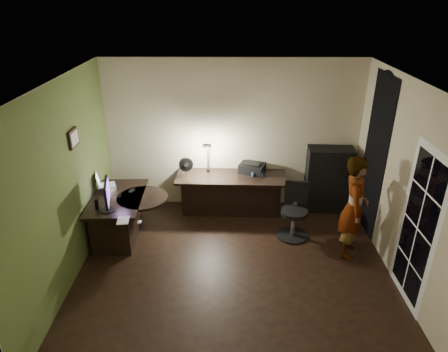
{
  "coord_description": "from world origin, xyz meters",
  "views": [
    {
      "loc": [
        -0.11,
        -4.71,
        3.71
      ],
      "look_at": [
        -0.15,
        1.05,
        1.0
      ],
      "focal_mm": 32.0,
      "sensor_mm": 36.0,
      "label": 1
    }
  ],
  "objects_px": {
    "desk_left": "(120,217)",
    "office_chair": "(294,212)",
    "desk_right": "(231,194)",
    "person": "(354,207)",
    "monitor": "(107,200)",
    "cabinet": "(328,179)"
  },
  "relations": [
    {
      "from": "office_chair",
      "to": "person",
      "type": "distance_m",
      "value": 0.96
    },
    {
      "from": "desk_right",
      "to": "cabinet",
      "type": "height_order",
      "value": "cabinet"
    },
    {
      "from": "desk_left",
      "to": "office_chair",
      "type": "distance_m",
      "value": 2.81
    },
    {
      "from": "desk_left",
      "to": "desk_right",
      "type": "height_order",
      "value": "desk_left"
    },
    {
      "from": "desk_left",
      "to": "office_chair",
      "type": "height_order",
      "value": "office_chair"
    },
    {
      "from": "cabinet",
      "to": "monitor",
      "type": "relative_size",
      "value": 2.32
    },
    {
      "from": "monitor",
      "to": "person",
      "type": "relative_size",
      "value": 0.32
    },
    {
      "from": "desk_left",
      "to": "desk_right",
      "type": "distance_m",
      "value": 1.98
    },
    {
      "from": "desk_right",
      "to": "office_chair",
      "type": "bearing_deg",
      "value": -35.83
    },
    {
      "from": "desk_left",
      "to": "person",
      "type": "bearing_deg",
      "value": -8.26
    },
    {
      "from": "desk_left",
      "to": "office_chair",
      "type": "bearing_deg",
      "value": -0.99
    },
    {
      "from": "office_chair",
      "to": "person",
      "type": "xyz_separation_m",
      "value": [
        0.78,
        -0.44,
        0.35
      ]
    },
    {
      "from": "person",
      "to": "desk_right",
      "type": "bearing_deg",
      "value": 68.93
    },
    {
      "from": "office_chair",
      "to": "person",
      "type": "height_order",
      "value": "person"
    },
    {
      "from": "cabinet",
      "to": "monitor",
      "type": "bearing_deg",
      "value": -155.25
    },
    {
      "from": "cabinet",
      "to": "monitor",
      "type": "xyz_separation_m",
      "value": [
        -3.58,
        -1.4,
        0.32
      ]
    },
    {
      "from": "monitor",
      "to": "office_chair",
      "type": "relative_size",
      "value": 0.56
    },
    {
      "from": "person",
      "to": "cabinet",
      "type": "bearing_deg",
      "value": 14.94
    },
    {
      "from": "desk_left",
      "to": "desk_right",
      "type": "relative_size",
      "value": 0.67
    },
    {
      "from": "desk_left",
      "to": "person",
      "type": "distance_m",
      "value": 3.64
    },
    {
      "from": "desk_left",
      "to": "monitor",
      "type": "xyz_separation_m",
      "value": [
        -0.03,
        -0.42,
        0.54
      ]
    },
    {
      "from": "cabinet",
      "to": "monitor",
      "type": "height_order",
      "value": "cabinet"
    }
  ]
}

